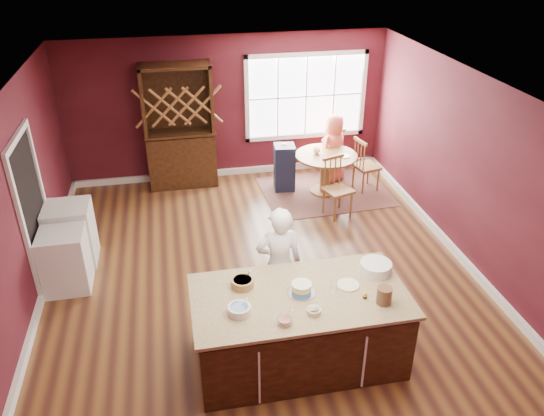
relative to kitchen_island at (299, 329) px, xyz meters
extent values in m
plane|color=brown|center=(-0.12, 1.66, -0.44)|extent=(7.00, 7.00, 0.00)
plane|color=white|center=(-0.12, 1.66, 2.26)|extent=(7.00, 7.00, 0.00)
plane|color=#360B12|center=(-0.12, 5.16, 0.91)|extent=(6.00, 0.00, 6.00)
plane|color=#360B12|center=(-0.12, -1.84, 0.91)|extent=(6.00, 0.00, 6.00)
plane|color=#360B12|center=(-3.12, 1.66, 0.91)|extent=(0.00, 7.00, 7.00)
plane|color=#360B12|center=(2.88, 1.66, 0.91)|extent=(0.00, 7.00, 7.00)
cube|color=black|center=(0.00, 0.00, -0.02)|extent=(2.27, 1.15, 0.83)
cube|color=tan|center=(0.00, 0.00, 0.46)|extent=(2.35, 1.23, 0.04)
cylinder|color=brown|center=(1.49, 4.02, -0.42)|extent=(0.52, 0.52, 0.04)
cylinder|color=brown|center=(1.49, 4.02, -0.08)|extent=(0.19, 0.19, 0.67)
cylinder|color=brown|center=(1.49, 4.02, 0.29)|extent=(1.12, 1.12, 0.04)
imported|color=white|center=(-0.06, 0.80, 0.34)|extent=(0.59, 0.40, 1.56)
cylinder|color=white|center=(-0.68, -0.18, 0.53)|extent=(0.24, 0.24, 0.09)
cylinder|color=#AA814C|center=(-0.58, 0.27, 0.53)|extent=(0.25, 0.25, 0.09)
cylinder|color=silver|center=(-0.26, -0.42, 0.51)|extent=(0.16, 0.16, 0.06)
cylinder|color=beige|center=(0.06, -0.32, 0.51)|extent=(0.15, 0.15, 0.06)
cylinder|color=silver|center=(0.37, -0.01, 0.56)|extent=(0.08, 0.08, 0.15)
cylinder|color=beige|center=(0.56, 0.05, 0.49)|extent=(0.25, 0.25, 0.02)
cylinder|color=silver|center=(0.95, 0.24, 0.54)|extent=(0.36, 0.36, 0.12)
cylinder|color=brown|center=(0.83, -0.30, 0.58)|extent=(0.16, 0.16, 0.19)
cube|color=brown|center=(1.49, 4.02, -0.43)|extent=(2.34, 1.86, 0.01)
imported|color=#DF6251|center=(1.77, 4.48, 0.22)|extent=(0.77, 0.72, 1.32)
cylinder|color=beige|center=(1.77, 3.89, 0.32)|extent=(0.22, 0.22, 0.02)
imported|color=white|center=(1.33, 4.11, 0.36)|extent=(0.15, 0.15, 0.10)
cube|color=#3F230F|center=(-1.05, 4.88, 0.70)|extent=(1.25, 0.52, 2.28)
cube|color=white|center=(-2.76, 1.94, -0.01)|extent=(0.59, 0.57, 0.86)
cube|color=white|center=(-2.76, 2.58, 0.02)|extent=(0.63, 0.61, 0.92)
camera|label=1|loc=(-1.19, -4.40, 4.05)|focal=35.00mm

